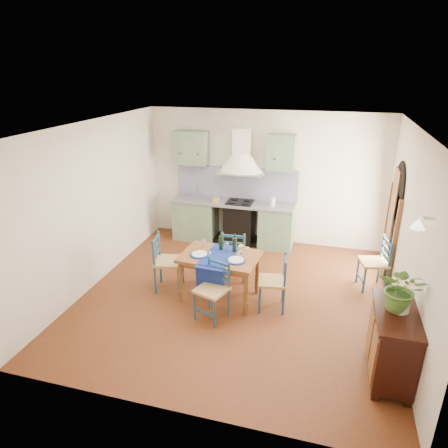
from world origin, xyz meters
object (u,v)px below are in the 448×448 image
at_px(sideboard, 392,342).
at_px(potted_plant, 402,289).
at_px(chair_near, 213,289).
at_px(dining_table, 220,261).

height_order(sideboard, potted_plant, potted_plant).
bearing_deg(potted_plant, sideboard, -102.99).
bearing_deg(potted_plant, chair_near, 166.64).
distance_m(dining_table, potted_plant, 2.80).
bearing_deg(sideboard, chair_near, 165.55).
bearing_deg(sideboard, potted_plant, 77.01).
xyz_separation_m(dining_table, potted_plant, (2.51, -1.13, 0.52)).
bearing_deg(dining_table, sideboard, -25.16).
relative_size(dining_table, potted_plant, 2.27).
distance_m(chair_near, sideboard, 2.53).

